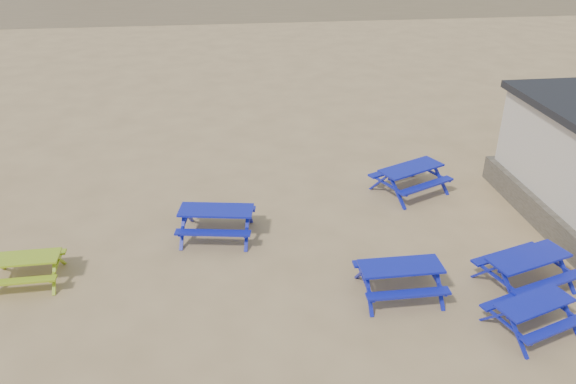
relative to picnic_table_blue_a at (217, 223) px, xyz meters
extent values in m
plane|color=tan|center=(1.63, -1.18, -0.40)|extent=(400.00, 400.00, 0.00)
cube|color=#091EA4|center=(0.00, 0.00, 0.37)|extent=(1.98, 1.04, 0.05)
cube|color=#091EA4|center=(0.11, 0.62, 0.08)|extent=(1.90, 0.58, 0.05)
cube|color=#091EA4|center=(-0.11, -0.62, 0.08)|extent=(1.90, 0.58, 0.05)
cube|color=#091EA4|center=(5.77, 1.78, 0.40)|extent=(2.11, 1.52, 0.05)
cube|color=#091EA4|center=(5.49, 2.38, 0.10)|extent=(1.90, 1.07, 0.05)
cube|color=#091EA4|center=(6.04, 1.18, 0.10)|extent=(1.90, 1.07, 0.05)
cube|color=#091EA4|center=(3.96, -2.98, 0.34)|extent=(1.81, 0.70, 0.05)
cube|color=#091EA4|center=(3.96, -2.37, 0.06)|extent=(1.81, 0.25, 0.05)
cube|color=#091EA4|center=(3.96, -3.58, 0.06)|extent=(1.81, 0.25, 0.05)
cube|color=#091EA4|center=(6.28, -4.44, 0.26)|extent=(1.74, 1.11, 0.05)
cube|color=#091EA4|center=(6.11, -3.92, 0.01)|extent=(1.61, 0.72, 0.05)
cube|color=#091EA4|center=(6.45, -4.95, 0.01)|extent=(1.61, 0.72, 0.05)
cube|color=#091EA4|center=(6.87, -3.04, 0.37)|extent=(2.02, 1.26, 0.05)
cube|color=#091EA4|center=(6.68, -2.44, 0.08)|extent=(1.88, 0.80, 0.05)
cube|color=#091EA4|center=(7.05, -3.64, 0.08)|extent=(1.88, 0.80, 0.05)
cube|color=#A1B809|center=(-4.37, -1.46, 0.25)|extent=(1.61, 0.65, 0.04)
cube|color=#A1B809|center=(-4.38, -0.93, 0.00)|extent=(1.60, 0.25, 0.04)
cube|color=#A1B809|center=(-4.36, -1.99, 0.00)|extent=(1.60, 0.25, 0.04)
camera|label=1|loc=(0.23, -12.67, 7.38)|focal=35.00mm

